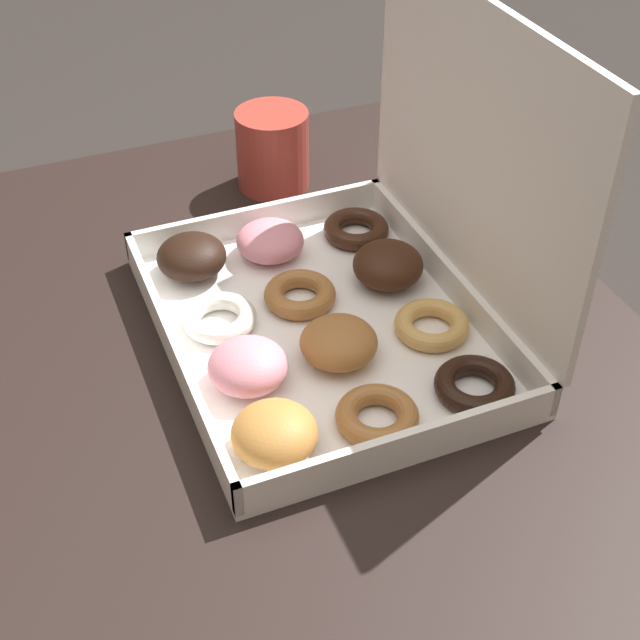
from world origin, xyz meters
The scene contains 3 objects.
dining_table centered at (0.00, 0.00, 0.60)m, with size 1.01×0.71×0.72m.
donut_box centered at (-0.05, 0.06, 0.77)m, with size 0.39×0.32×0.32m.
coffee_mug centered at (-0.34, 0.09, 0.77)m, with size 0.09×0.09×0.10m.
Camera 1 is at (0.59, -0.23, 1.31)m, focal length 50.00 mm.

